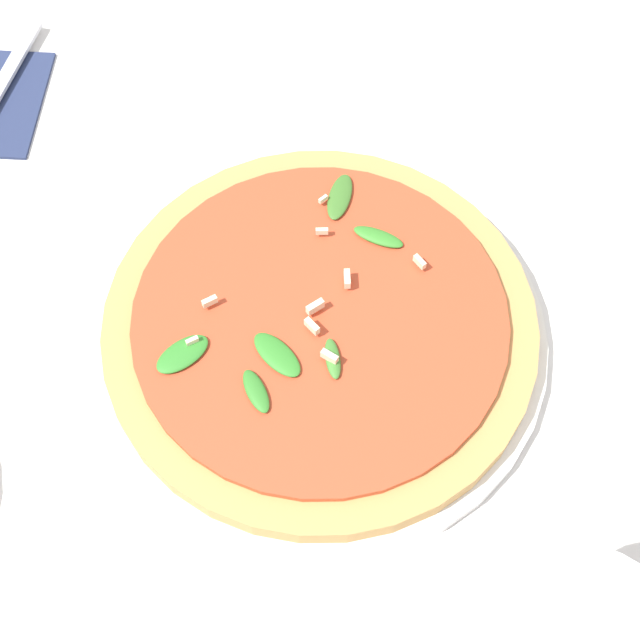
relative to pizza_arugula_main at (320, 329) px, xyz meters
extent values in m
plane|color=silver|center=(0.04, 0.04, -0.02)|extent=(6.00, 6.00, 0.00)
cylinder|color=white|center=(0.00, 0.00, -0.01)|extent=(0.33, 0.33, 0.01)
cylinder|color=tan|center=(0.00, 0.00, 0.00)|extent=(0.31, 0.31, 0.02)
cylinder|color=#C64728|center=(0.00, 0.00, 0.02)|extent=(0.27, 0.27, 0.01)
ellipsoid|color=#33832A|center=(0.04, -0.02, 0.02)|extent=(0.04, 0.05, 0.01)
ellipsoid|color=#32832B|center=(0.06, -0.08, 0.02)|extent=(0.05, 0.04, 0.01)
ellipsoid|color=#3D7029|center=(-0.10, -0.01, 0.02)|extent=(0.05, 0.02, 0.01)
ellipsoid|color=#37842B|center=(-0.08, 0.02, 0.02)|extent=(0.02, 0.04, 0.01)
ellipsoid|color=#3E7C2E|center=(0.03, 0.02, 0.02)|extent=(0.03, 0.02, 0.01)
ellipsoid|color=#337D2A|center=(0.07, -0.02, 0.02)|extent=(0.04, 0.03, 0.01)
cube|color=beige|center=(0.01, 0.00, 0.03)|extent=(0.01, 0.01, 0.01)
cube|color=beige|center=(0.01, -0.08, 0.03)|extent=(0.01, 0.01, 0.01)
cube|color=beige|center=(0.00, 0.00, 0.03)|extent=(0.01, 0.01, 0.01)
cube|color=beige|center=(0.03, 0.02, 0.03)|extent=(0.01, 0.01, 0.01)
cube|color=beige|center=(0.05, -0.08, 0.03)|extent=(0.01, 0.01, 0.00)
cube|color=beige|center=(-0.03, 0.01, 0.03)|extent=(0.01, 0.01, 0.01)
cube|color=beige|center=(-0.06, 0.06, 0.03)|extent=(0.01, 0.01, 0.01)
cube|color=beige|center=(-0.07, -0.02, 0.03)|extent=(0.01, 0.01, 0.01)
cube|color=beige|center=(-0.10, -0.03, 0.03)|extent=(0.01, 0.01, 0.00)
cube|color=silver|center=(-0.18, -0.34, -0.01)|extent=(0.13, 0.02, 0.00)
camera|label=1|loc=(0.30, 0.09, 0.57)|focal=50.00mm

